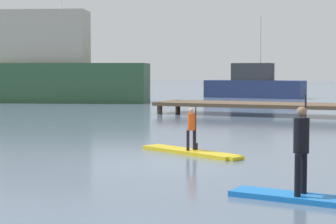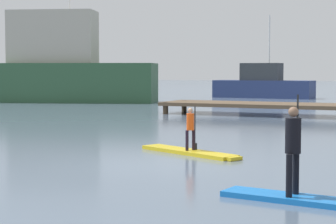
% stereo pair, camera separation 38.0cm
% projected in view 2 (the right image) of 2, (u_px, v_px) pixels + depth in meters
% --- Properties ---
extents(ground_plane, '(240.00, 240.00, 0.00)m').
position_uv_depth(ground_plane, '(145.00, 164.00, 15.10)').
color(ground_plane, slate).
extents(paddleboard_near, '(3.35, 1.95, 0.10)m').
position_uv_depth(paddleboard_near, '(190.00, 152.00, 16.91)').
color(paddleboard_near, gold).
rests_on(paddleboard_near, ground).
extents(paddler_child_solo, '(0.27, 0.38, 1.21)m').
position_uv_depth(paddler_child_solo, '(191.00, 126.00, 16.86)').
color(paddler_child_solo, black).
rests_on(paddler_child_solo, paddleboard_near).
extents(paddleboard_far, '(3.16, 1.05, 0.10)m').
position_uv_depth(paddleboard_far, '(309.00, 200.00, 10.64)').
color(paddleboard_far, blue).
rests_on(paddleboard_far, ground).
extents(paddler_adult, '(0.31, 0.49, 1.76)m').
position_uv_depth(paddler_adult, '(293.00, 145.00, 10.74)').
color(paddler_adult, black).
rests_on(paddler_adult, paddleboard_far).
extents(fishing_boat_white_large, '(15.92, 8.30, 14.17)m').
position_uv_depth(fishing_boat_white_large, '(50.00, 70.00, 44.78)').
color(fishing_boat_white_large, '#2D5638').
rests_on(fishing_boat_white_large, ground).
extents(fishing_boat_green_midground, '(8.28, 2.63, 6.78)m').
position_uv_depth(fishing_boat_green_midground, '(263.00, 85.00, 51.16)').
color(fishing_boat_green_midground, navy).
rests_on(fishing_boat_green_midground, ground).
extents(floating_dock, '(11.84, 3.12, 0.62)m').
position_uv_depth(floating_dock, '(277.00, 105.00, 31.22)').
color(floating_dock, brown).
rests_on(floating_dock, ground).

